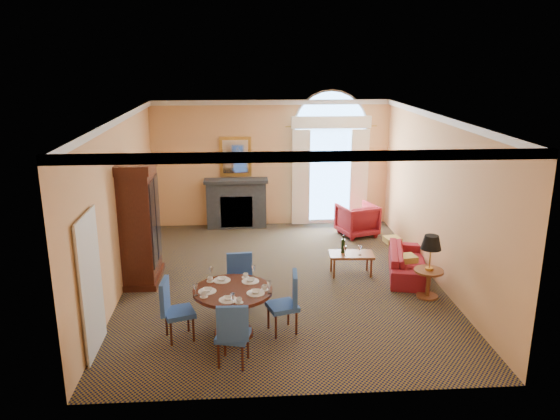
{
  "coord_description": "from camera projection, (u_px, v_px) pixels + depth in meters",
  "views": [
    {
      "loc": [
        -0.72,
        -9.88,
        4.28
      ],
      "look_at": [
        0.0,
        0.5,
        1.3
      ],
      "focal_mm": 35.0,
      "sensor_mm": 36.0,
      "label": 1
    }
  ],
  "objects": [
    {
      "name": "room_envelope",
      "position": [
        278.0,
        148.0,
        10.65
      ],
      "size": [
        6.04,
        7.52,
        3.45
      ],
      "color": "#F4B574",
      "rests_on": "ground"
    },
    {
      "name": "coffee_table",
      "position": [
        351.0,
        255.0,
        10.89
      ],
      "size": [
        0.91,
        0.54,
        0.82
      ],
      "rotation": [
        0.0,
        0.0,
        -0.06
      ],
      "color": "brown",
      "rests_on": "ground"
    },
    {
      "name": "ground",
      "position": [
        282.0,
        281.0,
        10.7
      ],
      "size": [
        7.5,
        7.5,
        0.0
      ],
      "primitive_type": "plane",
      "color": "black",
      "rests_on": "ground"
    },
    {
      "name": "sofa",
      "position": [
        408.0,
        262.0,
        10.93
      ],
      "size": [
        1.13,
        1.95,
        0.54
      ],
      "primitive_type": "imported",
      "rotation": [
        0.0,
        0.0,
        1.33
      ],
      "color": "maroon",
      "rests_on": "ground"
    },
    {
      "name": "side_table",
      "position": [
        430.0,
        258.0,
        9.77
      ],
      "size": [
        0.53,
        0.53,
        1.16
      ],
      "color": "brown",
      "rests_on": "ground"
    },
    {
      "name": "armoire",
      "position": [
        139.0,
        224.0,
        10.44
      ],
      "size": [
        0.68,
        1.21,
        2.38
      ],
      "color": "#36150C",
      "rests_on": "ground"
    },
    {
      "name": "dining_table",
      "position": [
        233.0,
        301.0,
        8.48
      ],
      "size": [
        1.24,
        1.24,
        0.98
      ],
      "color": "#36150C",
      "rests_on": "ground"
    },
    {
      "name": "dining_chair_south",
      "position": [
        233.0,
        331.0,
        7.59
      ],
      "size": [
        0.53,
        0.53,
        0.99
      ],
      "rotation": [
        0.0,
        0.0,
        -0.23
      ],
      "color": "#274E9C",
      "rests_on": "ground"
    },
    {
      "name": "dining_chair_east",
      "position": [
        288.0,
        299.0,
        8.59
      ],
      "size": [
        0.55,
        0.55,
        0.99
      ],
      "rotation": [
        0.0,
        0.0,
        1.87
      ],
      "color": "#274E9C",
      "rests_on": "ground"
    },
    {
      "name": "armchair",
      "position": [
        357.0,
        220.0,
        13.3
      ],
      "size": [
        1.07,
        1.08,
        0.78
      ],
      "primitive_type": "imported",
      "rotation": [
        0.0,
        0.0,
        3.46
      ],
      "color": "maroon",
      "rests_on": "ground"
    },
    {
      "name": "dining_chair_west",
      "position": [
        172.0,
        306.0,
        8.36
      ],
      "size": [
        0.56,
        0.56,
        0.99
      ],
      "rotation": [
        0.0,
        0.0,
        -1.24
      ],
      "color": "#274E9C",
      "rests_on": "ground"
    },
    {
      "name": "dining_chair_north",
      "position": [
        239.0,
        278.0,
        9.38
      ],
      "size": [
        0.53,
        0.53,
        0.99
      ],
      "rotation": [
        0.0,
        0.0,
        2.9
      ],
      "color": "#274E9C",
      "rests_on": "ground"
    }
  ]
}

